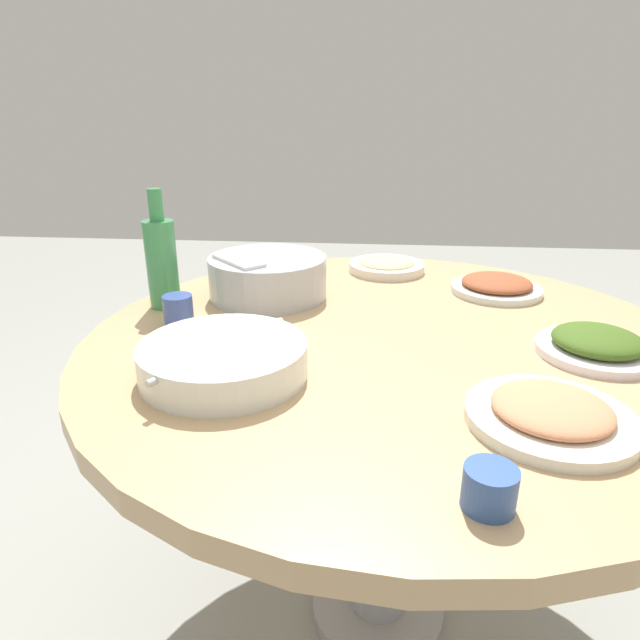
% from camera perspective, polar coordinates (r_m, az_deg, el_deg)
% --- Properties ---
extents(ground, '(8.00, 8.00, 0.00)m').
position_cam_1_polar(ground, '(1.57, 5.99, -27.99)').
color(ground, gray).
extents(round_dining_table, '(1.23, 1.23, 0.76)m').
position_cam_1_polar(round_dining_table, '(1.16, 7.23, -6.32)').
color(round_dining_table, '#99999E').
rests_on(round_dining_table, ground).
extents(rice_bowl, '(0.28, 0.28, 0.11)m').
position_cam_1_polar(rice_bowl, '(1.32, -5.49, 4.62)').
color(rice_bowl, '#B2B5BA').
rests_on(rice_bowl, round_dining_table).
extents(soup_bowl, '(0.29, 0.29, 0.06)m').
position_cam_1_polar(soup_bowl, '(0.94, -10.04, -4.16)').
color(soup_bowl, white).
rests_on(soup_bowl, round_dining_table).
extents(dish_stirfry, '(0.22, 0.22, 0.04)m').
position_cam_1_polar(dish_stirfry, '(1.42, 17.98, 3.43)').
color(dish_stirfry, silver).
rests_on(dish_stirfry, round_dining_table).
extents(dish_greens, '(0.22, 0.22, 0.05)m').
position_cam_1_polar(dish_greens, '(1.13, 27.00, -2.30)').
color(dish_greens, white).
rests_on(dish_greens, round_dining_table).
extents(dish_shrimp, '(0.24, 0.24, 0.04)m').
position_cam_1_polar(dish_shrimp, '(0.86, 23.01, -8.96)').
color(dish_shrimp, silver).
rests_on(dish_shrimp, round_dining_table).
extents(dish_noodles, '(0.21, 0.21, 0.04)m').
position_cam_1_polar(dish_noodles, '(1.54, 6.90, 5.69)').
color(dish_noodles, silver).
rests_on(dish_noodles, round_dining_table).
extents(green_bottle, '(0.07, 0.07, 0.27)m').
position_cam_1_polar(green_bottle, '(1.28, -16.25, 5.97)').
color(green_bottle, '#3D8F51').
rests_on(green_bottle, round_dining_table).
extents(tea_cup_near, '(0.06, 0.06, 0.07)m').
position_cam_1_polar(tea_cup_near, '(1.16, -14.60, 0.85)').
color(tea_cup_near, '#374D95').
rests_on(tea_cup_near, round_dining_table).
extents(tea_cup_far, '(0.06, 0.06, 0.05)m').
position_cam_1_polar(tea_cup_far, '(0.67, 17.31, -16.45)').
color(tea_cup_far, '#325397').
rests_on(tea_cup_far, round_dining_table).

